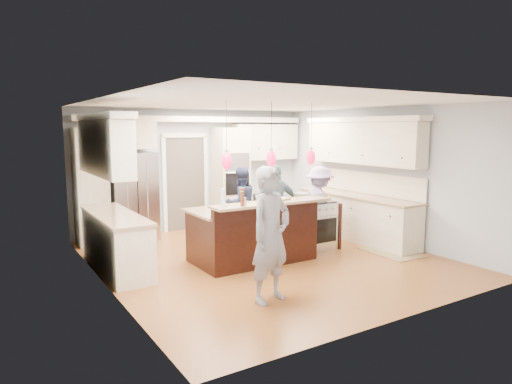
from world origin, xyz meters
TOP-DOWN VIEW (x-y plane):
  - ground_plane at (0.00, 0.00)m, footprint 6.00×6.00m
  - room_shell at (0.00, 0.00)m, footprint 5.54×6.04m
  - refrigerator at (-1.55, 2.64)m, footprint 0.90×0.70m
  - oven_column at (0.75, 2.67)m, footprint 0.72×0.69m
  - back_upper_cabinets at (-0.75, 2.76)m, footprint 5.30×0.61m
  - right_counter_run at (2.44, 0.30)m, footprint 0.64×3.10m
  - left_cabinets at (-2.44, 0.80)m, footprint 0.64×2.30m
  - kitchen_island at (-0.25, 0.07)m, footprint 2.10×1.46m
  - island_range at (1.16, 0.15)m, footprint 0.82×0.71m
  - pendant_lights at (-0.25, -0.51)m, footprint 1.75×0.15m
  - person_bar_end at (-1.03, -1.67)m, footprint 0.74×0.57m
  - person_far_left at (0.40, 1.60)m, footprint 0.74×0.59m
  - person_far_right at (0.79, 0.85)m, footprint 0.98×0.58m
  - person_range_side at (1.60, 0.49)m, footprint 0.61×1.01m
  - floor_rug at (2.20, -0.89)m, footprint 0.77×1.10m
  - water_bottle at (-1.17, -0.60)m, footprint 0.08×0.08m
  - beer_bottle_a at (-1.09, -0.47)m, footprint 0.07×0.07m
  - beer_bottle_b at (-0.87, -0.66)m, footprint 0.06×0.06m
  - beer_bottle_c at (-0.74, -0.45)m, footprint 0.07×0.07m
  - drink_can at (-0.82, -0.62)m, footprint 0.07×0.07m
  - cutting_board at (-0.11, -0.47)m, footprint 0.50×0.43m
  - pot_large at (0.91, 0.22)m, footprint 0.26×0.26m
  - pot_small at (1.32, 0.10)m, footprint 0.22×0.22m

SIDE VIEW (x-z plane):
  - ground_plane at x=0.00m, z-range 0.00..0.00m
  - floor_rug at x=2.20m, z-range 0.00..0.01m
  - island_range at x=1.16m, z-range 0.00..0.92m
  - kitchen_island at x=-0.25m, z-range -0.07..1.05m
  - person_far_left at x=0.40m, z-range 0.00..1.49m
  - person_range_side at x=1.60m, z-range 0.00..1.53m
  - person_far_right at x=0.79m, z-range 0.00..1.57m
  - refrigerator at x=-1.55m, z-range 0.00..1.80m
  - person_bar_end at x=-1.03m, z-range 0.00..1.80m
  - pot_small at x=1.32m, z-range 0.92..1.03m
  - pot_large at x=0.91m, z-range 0.92..1.07m
  - right_counter_run at x=2.44m, z-range -0.20..2.31m
  - left_cabinets at x=-2.44m, z-range -0.20..2.31m
  - cutting_board at x=-0.11m, z-range 1.12..1.15m
  - oven_column at x=0.75m, z-range 0.00..2.30m
  - drink_can at x=-0.82m, z-range 1.12..1.24m
  - beer_bottle_b at x=-0.87m, z-range 1.12..1.34m
  - beer_bottle_c at x=-0.74m, z-range 1.12..1.37m
  - beer_bottle_a at x=-1.09m, z-range 1.12..1.38m
  - water_bottle at x=-1.17m, z-range 1.12..1.40m
  - back_upper_cabinets at x=-0.75m, z-range 0.40..2.94m
  - pendant_lights at x=-0.25m, z-range 1.29..2.32m
  - room_shell at x=0.00m, z-range 0.46..3.18m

